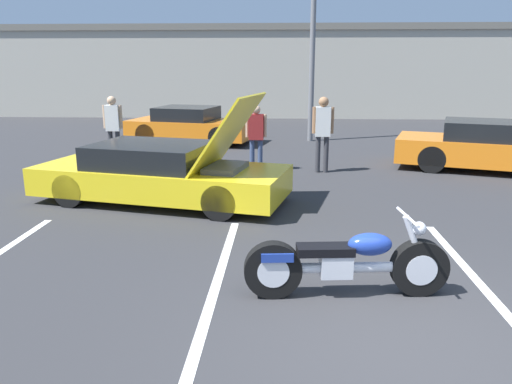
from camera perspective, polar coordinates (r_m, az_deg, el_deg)
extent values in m
plane|color=#2D2D30|center=(5.15, 17.60, -16.74)|extent=(80.00, 80.00, 0.00)
cube|color=white|center=(5.87, -5.04, -11.94)|extent=(0.12, 5.47, 0.01)
cube|color=white|center=(6.30, 26.00, -11.54)|extent=(0.12, 5.47, 0.01)
cube|color=#B2AD9E|center=(26.31, 6.12, 13.56)|extent=(32.00, 4.00, 4.40)
cube|color=slate|center=(26.36, 6.24, 18.02)|extent=(32.00, 4.20, 0.30)
cylinder|color=slate|center=(17.28, 6.51, 17.52)|extent=(0.18, 0.18, 7.08)
cylinder|color=black|center=(6.10, 18.16, -8.23)|extent=(0.67, 0.22, 0.66)
cylinder|color=black|center=(5.75, 1.94, -8.89)|extent=(0.67, 0.22, 0.66)
cylinder|color=silver|center=(6.10, 18.16, -8.23)|extent=(0.38, 0.20, 0.36)
cylinder|color=silver|center=(5.75, 1.94, -8.89)|extent=(0.38, 0.20, 0.36)
cylinder|color=silver|center=(5.86, 10.31, -8.49)|extent=(1.44, 0.25, 0.12)
cube|color=silver|center=(5.82, 9.10, -8.17)|extent=(0.38, 0.27, 0.28)
ellipsoid|color=navy|center=(5.82, 12.89, -5.84)|extent=(0.53, 0.33, 0.26)
cube|color=black|center=(5.73, 7.92, -6.56)|extent=(0.66, 0.32, 0.10)
cube|color=navy|center=(5.68, 2.39, -7.20)|extent=(0.38, 0.25, 0.10)
cylinder|color=silver|center=(5.96, 17.64, -5.40)|extent=(0.31, 0.10, 0.63)
cylinder|color=silver|center=(5.84, 16.92, -2.73)|extent=(0.10, 0.70, 0.04)
sphere|color=silver|center=(5.93, 18.14, -3.99)|extent=(0.16, 0.16, 0.16)
cylinder|color=silver|center=(5.92, 6.42, -8.74)|extent=(1.10, 0.19, 0.09)
cube|color=yellow|center=(9.78, -10.77, 1.39)|extent=(5.07, 2.82, 0.52)
cube|color=black|center=(9.77, -11.91, 4.19)|extent=(2.46, 2.07, 0.43)
cylinder|color=black|center=(8.52, -4.14, -1.17)|extent=(0.66, 0.35, 0.63)
cylinder|color=black|center=(9.99, -1.03, 1.21)|extent=(0.66, 0.35, 0.63)
cylinder|color=black|center=(9.91, -20.51, 0.17)|extent=(0.66, 0.35, 0.63)
cylinder|color=black|center=(11.20, -15.75, 2.12)|extent=(0.66, 0.35, 0.63)
cube|color=yellow|center=(9.08, -3.25, 6.71)|extent=(1.34, 1.85, 1.40)
cube|color=#4C4C51|center=(9.22, -3.48, 2.24)|extent=(0.80, 1.11, 0.28)
cube|color=orange|center=(13.72, 25.72, 4.16)|extent=(5.00, 3.13, 0.60)
cube|color=black|center=(13.64, 25.18, 6.40)|extent=(2.50, 2.16, 0.45)
cylinder|color=black|center=(12.95, 19.46, 3.55)|extent=(0.70, 0.42, 0.66)
cylinder|color=black|center=(14.46, 19.72, 4.60)|extent=(0.70, 0.42, 0.66)
cube|color=orange|center=(17.03, -7.36, 7.21)|extent=(4.42, 2.71, 0.58)
cube|color=black|center=(17.04, -7.93, 8.90)|extent=(2.17, 2.04, 0.43)
cylinder|color=black|center=(15.83, -4.23, 6.24)|extent=(0.71, 0.36, 0.68)
cylinder|color=black|center=(17.36, -2.37, 7.00)|extent=(0.71, 0.36, 0.68)
cylinder|color=black|center=(16.87, -12.45, 6.46)|extent=(0.71, 0.36, 0.68)
cylinder|color=black|center=(18.31, -10.03, 7.19)|extent=(0.71, 0.36, 0.68)
cylinder|color=#38476B|center=(12.42, -0.45, 4.23)|extent=(0.12, 0.12, 0.78)
cylinder|color=#38476B|center=(12.40, 0.48, 4.22)|extent=(0.12, 0.12, 0.78)
cube|color=maroon|center=(12.30, 0.01, 7.44)|extent=(0.36, 0.20, 0.62)
cylinder|color=tan|center=(12.31, -1.02, 7.59)|extent=(0.08, 0.08, 0.56)
cylinder|color=tan|center=(12.29, 1.05, 7.58)|extent=(0.08, 0.08, 0.56)
sphere|color=tan|center=(12.26, 0.01, 9.38)|extent=(0.21, 0.21, 0.21)
cylinder|color=#333338|center=(14.02, -16.23, 4.99)|extent=(0.12, 0.12, 0.86)
cylinder|color=#333338|center=(13.95, -15.45, 5.00)|extent=(0.12, 0.12, 0.86)
cube|color=white|center=(13.89, -16.06, 8.13)|extent=(0.36, 0.20, 0.68)
cylinder|color=tan|center=(13.96, -16.93, 8.24)|extent=(0.08, 0.08, 0.61)
cylinder|color=tan|center=(13.81, -15.20, 8.30)|extent=(0.08, 0.08, 0.61)
sphere|color=tan|center=(13.85, -16.19, 10.00)|extent=(0.23, 0.23, 0.23)
cylinder|color=#333338|center=(12.33, 7.08, 4.29)|extent=(0.12, 0.12, 0.89)
cylinder|color=#333338|center=(12.35, 8.01, 4.28)|extent=(0.12, 0.12, 0.89)
cube|color=white|center=(12.22, 7.67, 7.97)|extent=(0.36, 0.20, 0.70)
cylinder|color=#9E704C|center=(12.21, 6.63, 8.15)|extent=(0.08, 0.08, 0.63)
cylinder|color=#9E704C|center=(12.24, 8.71, 8.10)|extent=(0.08, 0.08, 0.63)
sphere|color=#9E704C|center=(12.18, 7.74, 10.18)|extent=(0.24, 0.24, 0.24)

